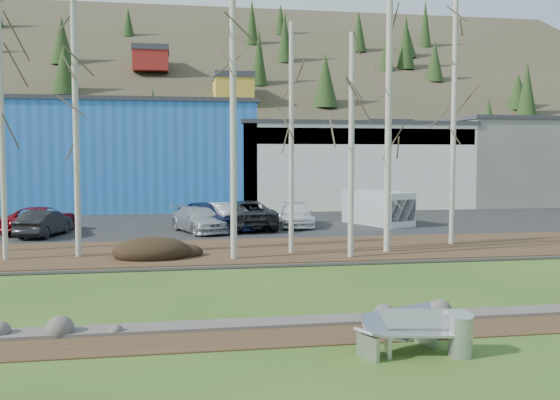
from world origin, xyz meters
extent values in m
plane|color=#2F4A16|center=(0.00, 0.00, 0.00)|extent=(200.00, 200.00, 0.00)
cube|color=#382616|center=(0.00, 2.10, 0.01)|extent=(80.00, 1.80, 0.03)
cube|color=#382616|center=(0.00, 14.50, 0.07)|extent=(80.00, 7.00, 0.15)
cube|color=black|center=(0.00, 25.00, 0.07)|extent=(80.00, 14.00, 0.14)
cube|color=blue|center=(-6.00, 39.00, 4.00)|extent=(20.00, 12.00, 8.00)
cube|color=#333338|center=(-6.00, 39.00, 8.15)|extent=(20.40, 12.24, 0.30)
cube|color=white|center=(12.00, 39.00, 3.25)|extent=(18.00, 12.00, 6.50)
cube|color=#333338|center=(12.00, 39.00, 6.65)|extent=(18.36, 12.24, 0.30)
cube|color=navy|center=(12.00, 33.10, 5.60)|extent=(17.64, 0.20, 1.20)
cube|color=slate|center=(28.00, 39.00, 3.50)|extent=(14.00, 12.00, 7.00)
cube|color=#333338|center=(28.00, 39.00, 7.15)|extent=(14.28, 12.24, 0.30)
cube|color=#A8ABAD|center=(2.33, 0.40, 0.23)|extent=(0.18, 0.57, 0.45)
cube|color=#A8ABAD|center=(3.84, 0.14, 0.23)|extent=(0.18, 0.57, 0.45)
cube|color=#A8ABAD|center=(3.04, 0.49, 0.72)|extent=(1.84, 0.44, 0.41)
cube|color=#A8ABAD|center=(3.08, 0.27, 0.46)|extent=(1.90, 0.82, 0.05)
cube|color=#A8ABAD|center=(1.85, 0.24, 0.24)|extent=(0.33, 0.59, 0.49)
cube|color=#A8ABAD|center=(3.37, 0.91, 0.24)|extent=(0.33, 0.59, 0.49)
cube|color=#A8ABAD|center=(2.71, 0.80, 0.67)|extent=(1.91, 1.00, 0.43)
cube|color=#AAACAF|center=(2.15, 0.37, 0.44)|extent=(1.11, 0.90, 0.36)
cube|color=#AAACAF|center=(3.07, 0.78, 0.44)|extent=(1.11, 0.90, 0.36)
cylinder|color=#A8ABAD|center=(3.77, 0.07, 0.42)|extent=(0.53, 0.53, 0.83)
cylinder|color=gold|center=(2.39, 1.56, 0.05)|extent=(0.01, 0.01, 0.11)
cylinder|color=gold|center=(2.39, 1.63, 0.05)|extent=(0.01, 0.01, 0.11)
ellipsoid|color=white|center=(2.42, 1.59, 0.18)|extent=(0.39, 0.22, 0.22)
cube|color=gray|center=(2.42, 1.59, 0.22)|extent=(0.26, 0.15, 0.02)
sphere|color=white|center=(2.58, 1.56, 0.27)|extent=(0.12, 0.12, 0.12)
cone|color=gold|center=(2.66, 1.55, 0.27)|extent=(0.07, 0.04, 0.03)
ellipsoid|color=black|center=(-2.86, 13.04, 0.45)|extent=(3.06, 2.16, 0.60)
cylinder|color=beige|center=(-8.41, 13.57, 5.89)|extent=(0.21, 0.21, 11.49)
cylinder|color=beige|center=(-5.73, 13.79, 5.29)|extent=(0.23, 0.23, 10.28)
cylinder|color=beige|center=(0.29, 12.32, 5.46)|extent=(0.25, 0.25, 10.61)
cylinder|color=beige|center=(2.76, 13.35, 4.84)|extent=(0.20, 0.20, 9.37)
cylinder|color=beige|center=(4.87, 11.89, 4.52)|extent=(0.23, 0.23, 8.73)
cylinder|color=beige|center=(6.77, 13.01, 5.59)|extent=(0.27, 0.27, 10.87)
cylinder|color=beige|center=(10.41, 14.66, 5.80)|extent=(0.23, 0.23, 11.31)
imported|color=black|center=(-8.34, 20.60, 0.79)|extent=(2.28, 4.15, 1.30)
imported|color=maroon|center=(-8.82, 22.23, 0.83)|extent=(3.49, 5.36, 1.37)
imported|color=#A6ABAE|center=(-0.69, 21.08, 0.81)|extent=(3.30, 4.97, 1.34)
imported|color=#152047|center=(1.20, 21.79, 0.93)|extent=(3.77, 4.98, 1.58)
imported|color=#BCBDBF|center=(0.51, 22.28, 0.88)|extent=(3.03, 4.76, 1.48)
imported|color=#28282B|center=(1.89, 22.26, 0.92)|extent=(3.13, 5.82, 1.55)
imported|color=white|center=(4.82, 22.84, 0.79)|extent=(2.32, 4.67, 1.30)
imported|color=#152047|center=(0.05, 21.79, 0.93)|extent=(3.77, 4.98, 1.58)
imported|color=#152047|center=(-0.18, 21.79, 0.93)|extent=(3.77, 4.98, 1.58)
cube|color=silver|center=(9.75, 23.09, 1.11)|extent=(3.35, 4.81, 1.94)
cube|color=black|center=(10.39, 21.45, 1.11)|extent=(1.98, 1.51, 1.20)
camera|label=1|loc=(-2.00, -11.67, 4.10)|focal=40.00mm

